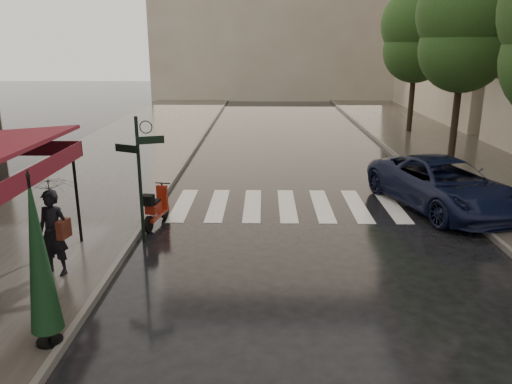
{
  "coord_description": "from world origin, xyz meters",
  "views": [
    {
      "loc": [
        1.74,
        -8.37,
        4.66
      ],
      "look_at": [
        1.56,
        2.67,
        1.4
      ],
      "focal_mm": 35.0,
      "sensor_mm": 36.0,
      "label": 1
    }
  ],
  "objects_px": {
    "scooter": "(156,208)",
    "parasol_front": "(39,255)",
    "pedestrian_with_umbrella": "(49,196)",
    "parked_car": "(443,184)"
  },
  "relations": [
    {
      "from": "scooter",
      "to": "parasol_front",
      "type": "xyz_separation_m",
      "value": [
        -0.51,
        -5.69,
        1.14
      ]
    },
    {
      "from": "pedestrian_with_umbrella",
      "to": "scooter",
      "type": "xyz_separation_m",
      "value": [
        1.38,
        3.19,
        -1.31
      ]
    },
    {
      "from": "pedestrian_with_umbrella",
      "to": "parked_car",
      "type": "bearing_deg",
      "value": 39.07
    },
    {
      "from": "parked_car",
      "to": "parasol_front",
      "type": "distance_m",
      "value": 11.36
    },
    {
      "from": "scooter",
      "to": "parked_car",
      "type": "distance_m",
      "value": 8.3
    },
    {
      "from": "parked_car",
      "to": "parasol_front",
      "type": "xyz_separation_m",
      "value": [
        -8.65,
        -7.32,
        0.88
      ]
    },
    {
      "from": "parked_car",
      "to": "parasol_front",
      "type": "relative_size",
      "value": 1.9
    },
    {
      "from": "scooter",
      "to": "parasol_front",
      "type": "distance_m",
      "value": 5.82
    },
    {
      "from": "pedestrian_with_umbrella",
      "to": "scooter",
      "type": "bearing_deg",
      "value": 78.87
    },
    {
      "from": "parked_car",
      "to": "parasol_front",
      "type": "height_order",
      "value": "parasol_front"
    }
  ]
}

